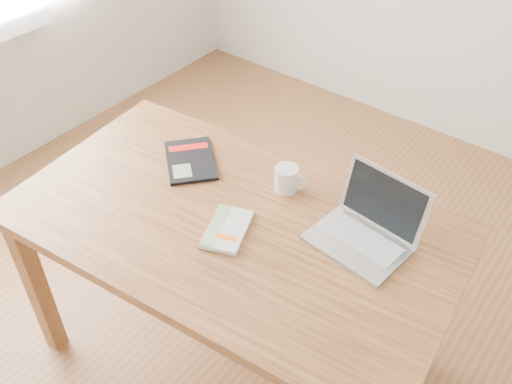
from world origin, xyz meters
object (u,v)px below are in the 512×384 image
Objects in this scene: desk at (233,239)px; coffee_mug at (287,178)px; white_guidebook at (227,229)px; black_guidebook at (191,160)px; laptop at (367,228)px.

desk is 12.98× the size of coffee_mug.
white_guidebook is at bearing -72.00° from desk.
black_guidebook is 0.37m from coffee_mug.
coffee_mug is (-0.33, 0.04, 0.00)m from laptop.
black_guidebook is at bearing -169.90° from laptop.
black_guidebook is (-0.33, 0.19, -0.00)m from white_guidebook.
black_guidebook is 0.96× the size of laptop.
desk is 0.11m from white_guidebook.
black_guidebook is at bearing 149.73° from desk.
desk is 6.70× the size of white_guidebook.
laptop reaches higher than black_guidebook.
coffee_mug reaches higher than white_guidebook.
laptop is 2.70× the size of coffee_mug.
black_guidebook is 2.59× the size of coffee_mug.
laptop is (0.36, 0.24, 0.04)m from white_guidebook.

